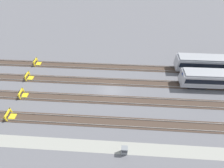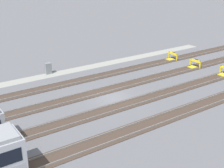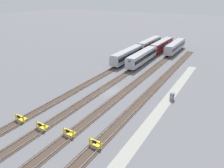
# 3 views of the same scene
# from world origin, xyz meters

# --- Properties ---
(ground_plane) EXTENTS (400.00, 400.00, 0.00)m
(ground_plane) POSITION_xyz_m (0.00, 0.00, 0.00)
(ground_plane) COLOR slate
(service_walkway) EXTENTS (54.00, 2.00, 0.01)m
(service_walkway) POSITION_xyz_m (0.00, -11.74, 0.00)
(service_walkway) COLOR #9E9E93
(service_walkway) RESTS_ON ground
(rail_track_nearest) EXTENTS (90.00, 2.23, 0.21)m
(rail_track_nearest) POSITION_xyz_m (0.00, -7.34, 0.04)
(rail_track_nearest) COLOR #47382D
(rail_track_nearest) RESTS_ON ground
(rail_track_near_inner) EXTENTS (90.00, 2.24, 0.21)m
(rail_track_near_inner) POSITION_xyz_m (0.00, -2.45, 0.04)
(rail_track_near_inner) COLOR #47382D
(rail_track_near_inner) RESTS_ON ground
(rail_track_middle) EXTENTS (90.00, 2.24, 0.21)m
(rail_track_middle) POSITION_xyz_m (0.00, 2.45, 0.04)
(rail_track_middle) COLOR #47382D
(rail_track_middle) RESTS_ON ground
(rail_track_far_inner) EXTENTS (90.00, 2.23, 0.21)m
(rail_track_far_inner) POSITION_xyz_m (0.00, 7.34, 0.04)
(rail_track_far_inner) COLOR #47382D
(rail_track_far_inner) RESTS_ON ground
(subway_car_front_row_leftmost) EXTENTS (18.00, 2.86, 3.70)m
(subway_car_front_row_leftmost) POSITION_xyz_m (41.51, 7.37, 2.04)
(subway_car_front_row_leftmost) COLOR #ADAFB7
(subway_car_front_row_leftmost) RESTS_ON ground
(subway_car_front_row_left_inner) EXTENTS (18.01, 2.88, 3.70)m
(subway_car_front_row_left_inner) POSITION_xyz_m (41.52, -2.42, 2.04)
(subway_car_front_row_left_inner) COLOR #ADAFB7
(subway_car_front_row_left_inner) RESTS_ON ground
(subway_car_front_row_centre) EXTENTS (18.03, 3.02, 3.70)m
(subway_car_front_row_centre) POSITION_xyz_m (22.59, 2.49, 2.04)
(subway_car_front_row_centre) COLOR #ADAFB7
(subway_car_front_row_centre) RESTS_ON ground
(subway_car_front_row_right_inner) EXTENTS (18.04, 3.12, 3.70)m
(subway_car_front_row_right_inner) POSITION_xyz_m (41.35, 2.49, 2.04)
(subway_car_front_row_right_inner) COLOR #B71414
(subway_car_front_row_right_inner) RESTS_ON ground
(subway_car_front_row_rightmost) EXTENTS (18.01, 2.89, 3.70)m
(subway_car_front_row_rightmost) POSITION_xyz_m (22.59, 7.35, 2.04)
(subway_car_front_row_rightmost) COLOR #ADAFB7
(subway_car_front_row_rightmost) RESTS_ON ground
(bumper_stop_nearest_track) EXTENTS (1.34, 2.00, 1.22)m
(bumper_stop_nearest_track) POSITION_xyz_m (-16.92, -7.33, 0.51)
(bumper_stop_nearest_track) COLOR yellow
(bumper_stop_nearest_track) RESTS_ON ground
(bumper_stop_near_inner_track) EXTENTS (1.36, 2.01, 1.22)m
(bumper_stop_near_inner_track) POSITION_xyz_m (-16.82, -2.44, 0.51)
(bumper_stop_near_inner_track) COLOR yellow
(bumper_stop_near_inner_track) RESTS_ON ground
(bumper_stop_middle_track) EXTENTS (1.36, 2.01, 1.22)m
(bumper_stop_middle_track) POSITION_xyz_m (-17.67, 2.44, 0.51)
(bumper_stop_middle_track) COLOR yellow
(bumper_stop_middle_track) RESTS_ON ground
(bumper_stop_far_inner_track) EXTENTS (1.35, 2.00, 1.22)m
(bumper_stop_far_inner_track) POSITION_xyz_m (-17.77, 7.34, 0.51)
(bumper_stop_far_inner_track) COLOR yellow
(bumper_stop_far_inner_track) RESTS_ON ground
(electrical_cabinet) EXTENTS (0.90, 0.73, 1.60)m
(electrical_cabinet) POSITION_xyz_m (2.72, -12.45, 0.80)
(electrical_cabinet) COLOR gray
(electrical_cabinet) RESTS_ON ground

